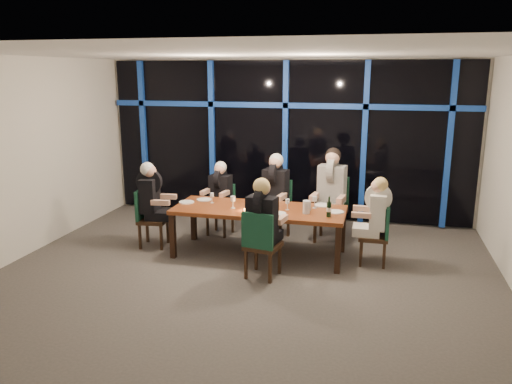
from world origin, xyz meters
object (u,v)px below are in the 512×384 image
diner_far_left (220,187)px  dining_table (259,212)px  diner_near_mid (263,213)px  chair_far_mid (276,205)px  diner_far_mid (275,184)px  water_pitcher (306,207)px  wine_bottle (329,209)px  chair_far_left (222,206)px  diner_end_left (152,192)px  chair_far_right (332,205)px  chair_end_right (379,232)px  diner_end_right (375,208)px  diner_far_right (331,182)px  chair_end_left (148,215)px  chair_near_mid (261,241)px

diner_far_left → dining_table: bearing=-33.8°
dining_table → diner_near_mid: (0.25, -0.80, 0.24)m
dining_table → diner_near_mid: size_ratio=2.78×
chair_far_mid → diner_far_mid: (-0.02, -0.08, 0.39)m
water_pitcher → diner_far_mid: bearing=147.5°
diner_near_mid → wine_bottle: 1.02m
dining_table → chair_far_mid: chair_far_mid is taller
chair_far_left → diner_end_left: (-0.87, -0.92, 0.41)m
chair_far_right → chair_far_left: bearing=-167.8°
wine_bottle → water_pitcher: size_ratio=1.54×
chair_far_left → chair_end_right: bearing=-8.9°
wine_bottle → diner_end_right: bearing=21.6°
diner_end_right → diner_far_left: bearing=-106.2°
chair_far_right → diner_far_right: size_ratio=1.03×
dining_table → chair_far_right: (1.01, 1.02, -0.09)m
chair_far_left → diner_far_right: 1.95m
chair_end_left → wine_bottle: wine_bottle is taller
chair_end_left → diner_far_right: (2.83, 0.97, 0.49)m
diner_far_mid → chair_near_mid: bearing=-74.0°
dining_table → diner_near_mid: diner_near_mid is taller
chair_near_mid → diner_far_left: 2.06m
chair_far_left → diner_end_right: (2.60, -0.85, 0.37)m
chair_far_right → chair_end_right: bearing=-42.8°
chair_end_left → diner_end_left: size_ratio=1.03×
chair_end_right → diner_far_left: 2.82m
chair_far_right → diner_end_right: diner_end_right is taller
chair_far_mid → wine_bottle: wine_bottle is taller
diner_end_right → water_pitcher: size_ratio=4.51×
chair_far_left → diner_far_left: diner_far_left is taller
chair_end_right → diner_end_right: diner_end_right is taller
chair_near_mid → diner_far_left: (-1.13, 1.70, 0.30)m
dining_table → diner_far_right: (0.99, 0.93, 0.34)m
chair_near_mid → diner_near_mid: (0.01, 0.08, 0.38)m
chair_far_mid → chair_far_right: chair_far_right is taller
chair_end_left → diner_end_left: 0.38m
chair_end_right → diner_far_mid: 1.95m
chair_end_left → chair_near_mid: bearing=-119.2°
diner_far_right → wine_bottle: size_ratio=3.50×
chair_far_mid → chair_end_right: 1.93m
diner_far_right → water_pitcher: bearing=-95.4°
chair_far_right → diner_far_mid: size_ratio=1.11×
chair_far_mid → water_pitcher: size_ratio=5.12×
chair_far_right → diner_end_left: size_ratio=1.16×
diner_far_left → diner_far_mid: (0.96, 0.02, 0.11)m
chair_far_right → diner_far_left: bearing=-165.6°
chair_end_right → diner_end_right: (-0.08, 0.00, 0.36)m
diner_far_right → water_pitcher: size_ratio=5.38×
chair_far_left → chair_far_mid: chair_far_mid is taller
diner_near_mid → chair_near_mid: bearing=90.0°
chair_far_right → chair_end_right: chair_far_right is taller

